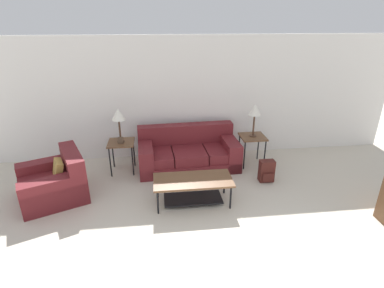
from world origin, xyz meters
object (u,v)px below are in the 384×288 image
side_table_left (121,145)px  table_lamp_left (118,116)px  backpack (267,171)px  table_lamp_right (255,111)px  armchair (55,182)px  coffee_table (193,185)px  side_table_right (252,139)px  couch (188,153)px

side_table_left → table_lamp_left: table_lamp_left is taller
backpack → table_lamp_right: bearing=95.9°
armchair → coffee_table: armchair is taller
side_table_right → backpack: side_table_right is taller
couch → side_table_left: couch is taller
armchair → table_lamp_left: size_ratio=1.99×
backpack → side_table_right: bearing=95.9°
armchair → coffee_table: (2.34, -0.46, 0.05)m
armchair → side_table_right: 3.85m
coffee_table → table_lamp_left: table_lamp_left is taller
table_lamp_right → backpack: size_ratio=1.59×
side_table_right → side_table_left: bearing=180.0°
couch → side_table_left: (-1.34, -0.07, 0.28)m
table_lamp_left → backpack: table_lamp_left is taller
armchair → backpack: bearing=1.5°
side_table_right → table_lamp_left: size_ratio=0.95×
side_table_right → table_lamp_left: bearing=-180.0°
armchair → table_lamp_right: size_ratio=1.99×
armchair → table_lamp_left: bearing=38.3°
couch → table_lamp_right: size_ratio=3.06×
coffee_table → side_table_right: bearing=42.8°
coffee_table → side_table_right: side_table_right is taller
table_lamp_left → coffee_table: bearing=-45.7°
side_table_left → armchair: bearing=-141.7°
table_lamp_right → side_table_right: bearing=63.4°
side_table_right → table_lamp_right: table_lamp_right is taller
coffee_table → backpack: (1.48, 0.56, -0.13)m
side_table_right → backpack: (0.08, -0.74, -0.36)m
couch → table_lamp_right: bearing=-3.1°
coffee_table → table_lamp_right: (1.41, 1.30, 0.85)m
coffee_table → table_lamp_right: bearing=42.8°
couch → armchair: (-2.40, -0.91, -0.01)m
table_lamp_left → backpack: (2.76, -0.74, -0.98)m
couch → coffee_table: (-0.06, -1.38, 0.04)m
side_table_left → side_table_right: (2.68, 0.00, 0.00)m
side_table_right → backpack: size_ratio=1.51×
side_table_left → backpack: side_table_left is taller
couch → side_table_left: size_ratio=3.23×
couch → backpack: (1.42, -0.81, -0.08)m
table_lamp_right → armchair: bearing=-167.4°
table_lamp_right → couch: bearing=176.9°
table_lamp_right → backpack: (0.08, -0.74, -0.98)m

